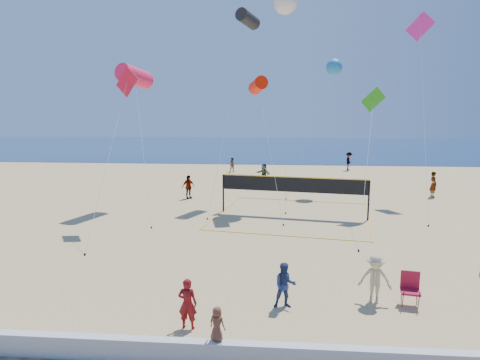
{
  "coord_description": "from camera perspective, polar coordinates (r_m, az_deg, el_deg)",
  "views": [
    {
      "loc": [
        0.39,
        -12.81,
        6.32
      ],
      "look_at": [
        -0.86,
        2.0,
        3.89
      ],
      "focal_mm": 32.0,
      "sensor_mm": 36.0,
      "label": 1
    }
  ],
  "objects": [
    {
      "name": "far_person_2",
      "position": [
        34.45,
        24.37,
        -0.54
      ],
      "size": [
        0.54,
        0.74,
        1.89
      ],
      "primitive_type": "imported",
      "rotation": [
        0.0,
        0.0,
        1.71
      ],
      "color": "gray",
      "rests_on": "ground"
    },
    {
      "name": "far_person_1",
      "position": [
        37.3,
        3.2,
        0.84
      ],
      "size": [
        1.54,
        1.43,
        1.72
      ],
      "primitive_type": "imported",
      "rotation": [
        0.0,
        0.0,
        -0.71
      ],
      "color": "gray",
      "rests_on": "ground"
    },
    {
      "name": "far_person_0",
      "position": [
        31.08,
        -6.9,
        -0.92
      ],
      "size": [
        1.03,
        0.98,
        1.71
      ],
      "primitive_type": "imported",
      "rotation": [
        0.0,
        0.0,
        0.73
      ],
      "color": "gray",
      "rests_on": "ground"
    },
    {
      "name": "bystander_b",
      "position": [
        15.15,
        17.57,
        -12.45
      ],
      "size": [
        1.19,
        0.87,
        1.65
      ],
      "primitive_type": "imported",
      "rotation": [
        0.0,
        0.0,
        -0.26
      ],
      "color": "tan",
      "rests_on": "ground"
    },
    {
      "name": "kite_7",
      "position": [
        34.54,
        12.45,
        14.49
      ],
      "size": [
        4.38,
        4.66,
        10.21
      ],
      "rotation": [
        0.0,
        0.0,
        -0.23
      ],
      "color": "#2176BB",
      "rests_on": "ground"
    },
    {
      "name": "kite_2",
      "position": [
        27.11,
        2.42,
        12.47
      ],
      "size": [
        2.33,
        5.05,
        8.39
      ],
      "rotation": [
        0.0,
        0.0,
        0.28
      ],
      "color": "red",
      "rests_on": "ground"
    },
    {
      "name": "camp_chair",
      "position": [
        15.44,
        21.74,
        -13.05
      ],
      "size": [
        0.68,
        0.81,
        1.23
      ],
      "rotation": [
        0.0,
        0.0,
        -0.18
      ],
      "color": "maroon",
      "rests_on": "ground"
    },
    {
      "name": "kite_5",
      "position": [
        33.93,
        22.93,
        17.47
      ],
      "size": [
        2.52,
        9.43,
        13.17
      ],
      "rotation": [
        0.0,
        0.0,
        -0.37
      ],
      "color": "#D92490",
      "rests_on": "ground"
    },
    {
      "name": "far_person_4",
      "position": [
        46.91,
        14.32,
        2.43
      ],
      "size": [
        1.07,
        1.41,
        1.93
      ],
      "primitive_type": "imported",
      "rotation": [
        0.0,
        0.0,
        1.25
      ],
      "color": "gray",
      "rests_on": "ground"
    },
    {
      "name": "kite_1",
      "position": [
        31.6,
        1.05,
        20.65
      ],
      "size": [
        2.77,
        8.06,
        13.16
      ],
      "rotation": [
        0.0,
        0.0,
        -0.41
      ],
      "color": "black",
      "rests_on": "ground"
    },
    {
      "name": "bystander_a",
      "position": [
        14.25,
        6.02,
        -13.8
      ],
      "size": [
        0.79,
        0.65,
        1.5
      ],
      "primitive_type": "imported",
      "rotation": [
        0.0,
        0.0,
        0.12
      ],
      "color": "navy",
      "rests_on": "ground"
    },
    {
      "name": "far_person_3",
      "position": [
        44.04,
        -0.99,
        2.01
      ],
      "size": [
        0.78,
        0.64,
        1.5
      ],
      "primitive_type": "imported",
      "rotation": [
        0.0,
        0.0,
        0.11
      ],
      "color": "gray",
      "rests_on": "ground"
    },
    {
      "name": "volleyball_net",
      "position": [
        25.91,
        7.1,
        -1.2
      ],
      "size": [
        10.28,
        10.16,
        2.4
      ],
      "rotation": [
        0.0,
        0.0,
        -0.16
      ],
      "color": "black",
      "rests_on": "ground"
    },
    {
      "name": "toddler",
      "position": [
        11.29,
        -3.09,
        -18.6
      ],
      "size": [
        0.51,
        0.43,
        0.89
      ],
      "primitive_type": "imported",
      "rotation": [
        0.0,
        0.0,
        2.75
      ],
      "color": "brown",
      "rests_on": "seawall"
    },
    {
      "name": "ground",
      "position": [
        14.29,
        2.88,
        -16.99
      ],
      "size": [
        120.0,
        120.0,
        0.0
      ],
      "primitive_type": "plane",
      "color": "tan",
      "rests_on": "ground"
    },
    {
      "name": "ocean",
      "position": [
        75.08,
        4.52,
        4.43
      ],
      "size": [
        140.0,
        50.0,
        0.03
      ],
      "primitive_type": "cube",
      "color": "navy",
      "rests_on": "ground"
    },
    {
      "name": "kite_0",
      "position": [
        29.2,
        -13.86,
        13.26
      ],
      "size": [
        3.49,
        7.22,
        9.23
      ],
      "rotation": [
        0.0,
        0.0,
        -0.3
      ],
      "color": "#F51D4D",
      "rests_on": "ground"
    },
    {
      "name": "kite_3",
      "position": [
        24.46,
        -15.07,
        11.59
      ],
      "size": [
        1.53,
        6.36,
        8.69
      ],
      "rotation": [
        0.0,
        0.0,
        -0.29
      ],
      "color": "red",
      "rests_on": "ground"
    },
    {
      "name": "kite_4",
      "position": [
        26.79,
        17.27,
        9.31
      ],
      "size": [
        2.81,
        7.96,
        7.74
      ],
      "rotation": [
        0.0,
        0.0,
        0.37
      ],
      "color": "#2C9D19",
      "rests_on": "ground"
    },
    {
      "name": "seawall",
      "position": [
        11.52,
        2.33,
        -22.26
      ],
      "size": [
        32.0,
        0.3,
        0.6
      ],
      "primitive_type": "cube",
      "color": "silver",
      "rests_on": "ground"
    },
    {
      "name": "woman",
      "position": [
        13.02,
        -7.02,
        -16.05
      ],
      "size": [
        0.58,
        0.4,
        1.53
      ],
      "primitive_type": "imported",
      "rotation": [
        0.0,
        0.0,
        3.09
      ],
      "color": "maroon",
      "rests_on": "ground"
    },
    {
      "name": "kite_6",
      "position": [
        31.33,
        6.05,
        22.57
      ],
      "size": [
        1.69,
        5.53,
        14.39
      ],
      "rotation": [
        0.0,
        0.0,
        -0.01
      ],
      "color": "silver",
      "rests_on": "ground"
    }
  ]
}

